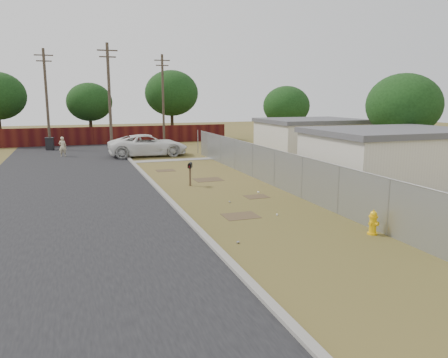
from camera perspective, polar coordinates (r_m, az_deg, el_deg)
name	(u,v)px	position (r m, az deg, el deg)	size (l,w,h in m)	color
ground	(220,190)	(22.60, -0.55, -1.47)	(120.00, 120.00, 0.00)	brown
street	(79,172)	(29.36, -18.37, 0.83)	(15.10, 60.00, 0.12)	black
chainlink_fence	(267,169)	(24.53, 5.60, 1.33)	(0.10, 27.06, 2.02)	gray
privacy_fence	(83,136)	(46.10, -17.92, 5.34)	(30.00, 0.12, 1.80)	#44130E
utility_poles	(109,98)	(41.73, -14.80, 10.23)	(12.60, 8.24, 9.00)	#44372D
houses	(345,147)	(29.51, 15.58, 4.06)	(9.30, 17.24, 3.10)	beige
horizon_trees	(153,98)	(45.19, -9.31, 10.36)	(33.32, 31.94, 7.78)	#332617
fire_hydrant	(373,223)	(16.20, 18.90, -5.45)	(0.45, 0.45, 0.88)	yellow
mailbox	(190,167)	(23.63, -4.46, 1.51)	(0.38, 0.54, 1.27)	brown
pickup_truck	(148,145)	(36.22, -9.90, 4.37)	(2.94, 6.37, 1.77)	white
pedestrian	(63,147)	(37.68, -20.33, 3.99)	(0.59, 0.39, 1.62)	beige
trash_bin	(50,144)	(42.86, -21.80, 4.32)	(0.80, 0.88, 1.15)	black
scattered_litter	(251,210)	(18.57, 3.56, -4.04)	(3.87, 6.99, 0.07)	silver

